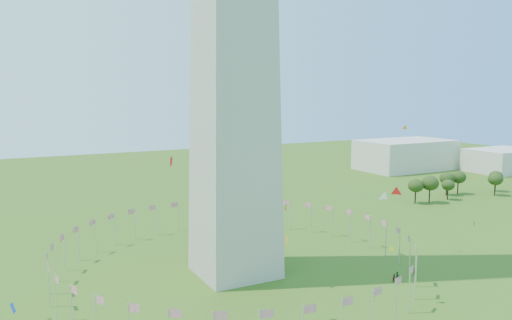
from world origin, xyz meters
The scene contains 5 objects.
flag_ring centered at (0.00, 50.00, 4.50)m, with size 80.24×80.24×9.00m.
gov_building_east_a centered at (150.00, 150.00, 8.00)m, with size 50.00×30.00×16.00m, color beige.
gov_building_east_b centered at (190.00, 120.00, 6.00)m, with size 35.00×25.00×12.00m, color beige.
kites_aloft centered at (14.41, 22.50, 18.95)m, with size 111.91×65.57×40.28m.
tree_line_east centered at (113.31, 85.25, 4.64)m, with size 52.88×15.36×10.20m.
Camera 1 is at (-47.41, -50.72, 41.54)m, focal length 35.00 mm.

